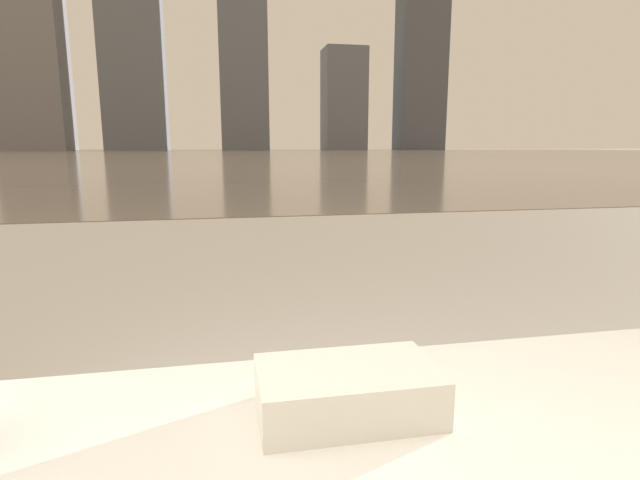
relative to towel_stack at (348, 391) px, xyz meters
The scene contains 7 objects.
towel_stack is the anchor object (origin of this frame).
harbor_water 61.27m from the towel_stack, 89.90° to the left, with size 180.00×110.00×0.01m.
skyline_tower_1 124.68m from the towel_stack, 108.03° to the left, with size 13.47×9.88×37.88m.
skyline_tower_2 122.35m from the towel_stack, 98.62° to the left, with size 12.56×10.47×61.23m.
skyline_tower_3 120.90m from the towel_stack, 87.23° to the left, with size 10.64×6.06×58.88m.
skyline_tower_4 121.28m from the towel_stack, 76.16° to the left, with size 9.60×8.62×23.20m.
skyline_tower_5 128.15m from the towel_stack, 67.80° to the left, with size 11.24×6.87×40.24m.
Camera 1 is at (-0.29, 0.01, 0.99)m, focal length 28.00 mm.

